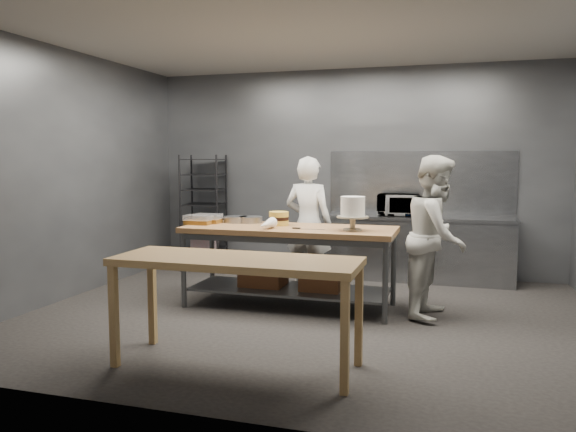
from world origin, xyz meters
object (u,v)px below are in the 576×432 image
(chef_behind, at_px, (308,224))
(chef_right, at_px, (437,236))
(speed_rack, at_px, (204,213))
(microwave, at_px, (398,205))
(work_table, at_px, (289,257))
(layer_cake, at_px, (279,218))
(frosted_cake_stand, at_px, (353,209))
(near_counter, at_px, (236,268))

(chef_behind, xyz_separation_m, chef_right, (1.61, -0.73, 0.00))
(speed_rack, distance_m, microwave, 2.93)
(chef_right, bearing_deg, work_table, 101.32)
(chef_behind, bearing_deg, chef_right, 164.53)
(chef_right, bearing_deg, layer_cake, 97.89)
(microwave, bearing_deg, frosted_cake_stand, -98.31)
(chef_behind, relative_size, frosted_cake_stand, 4.66)
(frosted_cake_stand, bearing_deg, microwave, 81.69)
(chef_behind, bearing_deg, near_counter, 101.23)
(work_table, height_order, microwave, microwave)
(speed_rack, height_order, chef_right, speed_rack)
(work_table, distance_m, near_counter, 1.95)
(near_counter, distance_m, chef_behind, 2.73)
(microwave, relative_size, frosted_cake_stand, 1.47)
(chef_right, height_order, frosted_cake_stand, chef_right)
(work_table, xyz_separation_m, speed_rack, (-1.88, 1.75, 0.28))
(layer_cake, bearing_deg, frosted_cake_stand, -14.44)
(layer_cake, bearing_deg, speed_rack, 136.36)
(speed_rack, relative_size, layer_cake, 7.70)
(speed_rack, xyz_separation_m, microwave, (2.93, 0.08, 0.19))
(chef_behind, bearing_deg, microwave, -125.43)
(work_table, distance_m, speed_rack, 2.59)
(chef_behind, height_order, microwave, chef_behind)
(microwave, bearing_deg, layer_cake, -124.60)
(work_table, height_order, chef_behind, chef_behind)
(speed_rack, height_order, frosted_cake_stand, speed_rack)
(chef_right, relative_size, frosted_cake_stand, 4.69)
(near_counter, distance_m, microwave, 3.88)
(chef_behind, distance_m, frosted_cake_stand, 1.21)
(near_counter, xyz_separation_m, microwave, (0.91, 3.77, 0.24))
(microwave, bearing_deg, work_table, -119.74)
(chef_behind, xyz_separation_m, microwave, (1.02, 1.04, 0.19))
(chef_right, bearing_deg, chef_behind, 74.76)
(work_table, bearing_deg, chef_right, 2.17)
(work_table, relative_size, near_counter, 1.20)
(microwave, distance_m, layer_cake, 2.10)
(chef_right, xyz_separation_m, frosted_cake_stand, (-0.87, -0.19, 0.29))
(speed_rack, bearing_deg, work_table, -43.00)
(frosted_cake_stand, bearing_deg, chef_right, 12.53)
(work_table, distance_m, microwave, 2.16)
(chef_right, distance_m, microwave, 1.87)
(near_counter, height_order, layer_cake, layer_cake)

